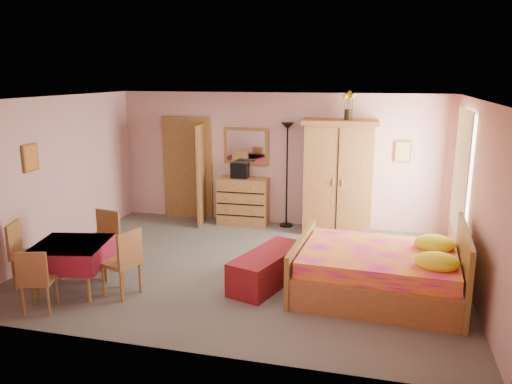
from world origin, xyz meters
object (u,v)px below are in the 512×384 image
(sunflower_vase, at_px, (349,105))
(dining_table, at_px, (73,267))
(chair_east, at_px, (121,262))
(floor_lamp, at_px, (287,175))
(chair_north, at_px, (101,244))
(bed, at_px, (378,259))
(wardrobe, at_px, (338,177))
(stereo, at_px, (240,170))
(bench, at_px, (268,268))
(chair_west, at_px, (29,254))
(chair_south, at_px, (39,279))
(wall_mirror, at_px, (246,146))
(chest_of_drawers, at_px, (243,201))

(sunflower_vase, distance_m, dining_table, 5.37)
(sunflower_vase, height_order, chair_east, sunflower_vase)
(floor_lamp, bearing_deg, chair_north, -126.27)
(bed, bearing_deg, wardrobe, 110.04)
(wardrobe, bearing_deg, chair_north, -141.52)
(wardrobe, height_order, chair_east, wardrobe)
(stereo, xyz_separation_m, chair_east, (-0.65, -3.62, -0.63))
(bench, distance_m, chair_west, 3.39)
(bed, relative_size, chair_south, 2.64)
(sunflower_vase, relative_size, chair_north, 0.55)
(bed, relative_size, bench, 1.56)
(wall_mirror, height_order, floor_lamp, floor_lamp)
(wardrobe, relative_size, bed, 0.96)
(wall_mirror, distance_m, dining_table, 4.30)
(bench, bearing_deg, wardrobe, 74.76)
(bench, bearing_deg, chair_west, -165.13)
(stereo, bearing_deg, chair_north, -113.41)
(floor_lamp, xyz_separation_m, chair_north, (-2.25, -3.06, -0.55))
(wardrobe, relative_size, chair_west, 2.31)
(chest_of_drawers, distance_m, wardrobe, 1.96)
(wardrobe, height_order, sunflower_vase, sunflower_vase)
(wall_mirror, height_order, stereo, wall_mirror)
(bed, relative_size, chair_west, 2.40)
(bench, bearing_deg, dining_table, -160.81)
(bench, distance_m, dining_table, 2.72)
(sunflower_vase, bearing_deg, bench, -107.71)
(wardrobe, height_order, bench, wardrobe)
(stereo, distance_m, wardrobe, 1.94)
(wardrobe, bearing_deg, chair_east, -129.80)
(chest_of_drawers, distance_m, chair_west, 4.22)
(chair_south, height_order, chair_east, chair_east)
(floor_lamp, bearing_deg, sunflower_vase, -6.21)
(chest_of_drawers, height_order, chair_north, chair_north)
(bench, relative_size, chair_east, 1.52)
(chair_south, bearing_deg, bed, 3.48)
(floor_lamp, relative_size, bench, 1.44)
(wardrobe, bearing_deg, chair_south, -132.06)
(bed, bearing_deg, chair_north, -173.13)
(sunflower_vase, height_order, bench, sunflower_vase)
(wardrobe, distance_m, chair_east, 4.39)
(chest_of_drawers, bearing_deg, floor_lamp, 1.92)
(floor_lamp, bearing_deg, chest_of_drawers, -176.79)
(wardrobe, xyz_separation_m, dining_table, (-3.29, -3.55, -0.72))
(stereo, distance_m, chair_south, 4.58)
(bench, distance_m, chair_north, 2.54)
(wardrobe, bearing_deg, sunflower_vase, 12.70)
(chest_of_drawers, height_order, stereo, stereo)
(bed, bearing_deg, bench, -176.42)
(chair_west, distance_m, chair_east, 1.41)
(bench, relative_size, chair_north, 1.51)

